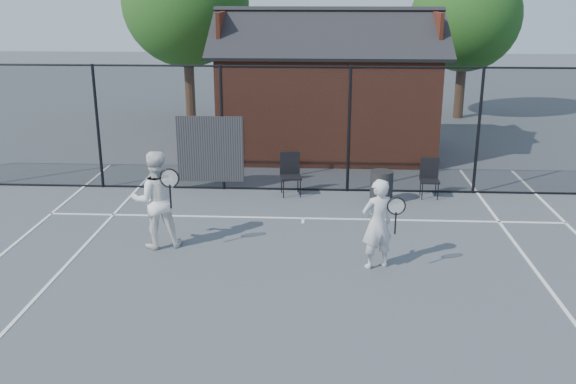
# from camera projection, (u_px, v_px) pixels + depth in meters

# --- Properties ---
(ground) EXTENTS (80.00, 80.00, 0.00)m
(ground) POSITION_uv_depth(u_px,v_px,m) (298.00, 279.00, 10.79)
(ground) COLOR #4D5458
(ground) RESTS_ON ground
(court_lines) EXTENTS (11.02, 18.00, 0.01)m
(court_lines) POSITION_uv_depth(u_px,v_px,m) (294.00, 317.00, 9.53)
(court_lines) COLOR white
(court_lines) RESTS_ON ground
(fence) EXTENTS (22.04, 3.00, 3.00)m
(fence) POSITION_uv_depth(u_px,v_px,m) (293.00, 132.00, 15.12)
(fence) COLOR black
(fence) RESTS_ON ground
(clubhouse) EXTENTS (6.50, 4.36, 4.19)m
(clubhouse) POSITION_uv_depth(u_px,v_px,m) (327.00, 98.00, 18.84)
(clubhouse) COLOR maroon
(clubhouse) RESTS_ON ground
(tree_left) EXTENTS (4.48, 4.48, 6.44)m
(tree_left) POSITION_uv_depth(u_px,v_px,m) (186.00, 3.00, 22.60)
(tree_left) COLOR #351C15
(tree_left) RESTS_ON ground
(tree_right) EXTENTS (3.97, 3.97, 5.70)m
(tree_right) POSITION_uv_depth(u_px,v_px,m) (466.00, 16.00, 23.18)
(tree_right) COLOR #351C15
(tree_right) RESTS_ON ground
(player_front) EXTENTS (0.77, 0.63, 1.61)m
(player_front) POSITION_uv_depth(u_px,v_px,m) (377.00, 224.00, 11.02)
(player_front) COLOR silver
(player_front) RESTS_ON ground
(player_back) EXTENTS (1.09, 0.95, 1.86)m
(player_back) POSITION_uv_depth(u_px,v_px,m) (156.00, 199.00, 11.91)
(player_back) COLOR white
(player_back) RESTS_ON ground
(chair_left) EXTENTS (0.56, 0.57, 0.99)m
(chair_left) POSITION_uv_depth(u_px,v_px,m) (291.00, 175.00, 15.03)
(chair_left) COLOR black
(chair_left) RESTS_ON ground
(chair_right) EXTENTS (0.44, 0.46, 0.90)m
(chair_right) POSITION_uv_depth(u_px,v_px,m) (430.00, 179.00, 14.88)
(chair_right) COLOR black
(chair_right) RESTS_ON ground
(waste_bin) EXTENTS (0.60, 0.60, 0.75)m
(waste_bin) POSITION_uv_depth(u_px,v_px,m) (381.00, 187.00, 14.52)
(waste_bin) COLOR black
(waste_bin) RESTS_ON ground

